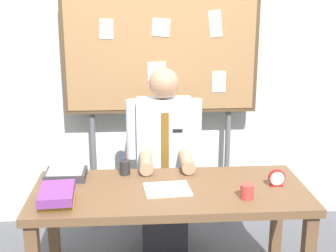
% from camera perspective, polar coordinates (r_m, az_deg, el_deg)
% --- Properties ---
extents(back_wall, '(6.40, 0.08, 2.70)m').
position_cam_1_polar(back_wall, '(3.83, -1.05, 7.46)').
color(back_wall, silver).
rests_on(back_wall, ground_plane).
extents(desk, '(1.69, 0.72, 0.76)m').
position_cam_1_polar(desk, '(2.88, 0.26, -9.57)').
color(desk, brown).
rests_on(desk, ground_plane).
extents(person, '(0.55, 0.56, 1.42)m').
position_cam_1_polar(person, '(3.43, -0.49, -5.33)').
color(person, '#2D2D33').
rests_on(person, ground_plane).
extents(bulletin_board, '(1.53, 0.09, 1.97)m').
position_cam_1_polar(bulletin_board, '(3.61, -0.88, 8.75)').
color(bulletin_board, '#4C3823').
rests_on(bulletin_board, ground_plane).
extents(book_stack, '(0.21, 0.30, 0.08)m').
position_cam_1_polar(book_stack, '(2.72, -13.64, -8.41)').
color(book_stack, olive).
rests_on(book_stack, desk).
extents(open_notebook, '(0.29, 0.24, 0.01)m').
position_cam_1_polar(open_notebook, '(2.82, -0.10, -7.87)').
color(open_notebook, '#F4EFCC').
rests_on(open_notebook, desk).
extents(desk_clock, '(0.11, 0.04, 0.11)m').
position_cam_1_polar(desk_clock, '(2.94, 13.39, -6.40)').
color(desk_clock, maroon).
rests_on(desk_clock, desk).
extents(coffee_mug, '(0.08, 0.08, 0.09)m').
position_cam_1_polar(coffee_mug, '(2.73, 9.80, -8.03)').
color(coffee_mug, '#B23833').
rests_on(coffee_mug, desk).
extents(pen_holder, '(0.07, 0.07, 0.16)m').
position_cam_1_polar(pen_holder, '(3.06, -5.39, -5.15)').
color(pen_holder, '#262626').
rests_on(pen_holder, desk).
extents(paper_tray, '(0.26, 0.20, 0.06)m').
position_cam_1_polar(paper_tray, '(3.06, -12.60, -5.87)').
color(paper_tray, '#333338').
rests_on(paper_tray, desk).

